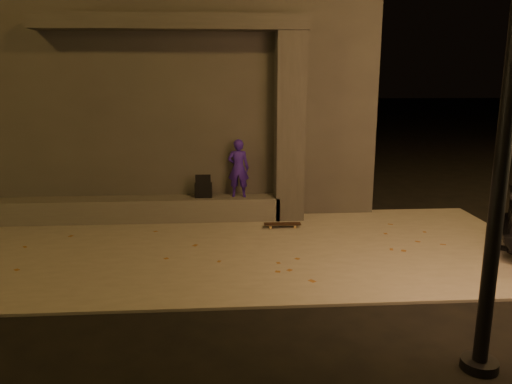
{
  "coord_description": "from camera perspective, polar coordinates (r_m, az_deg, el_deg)",
  "views": [
    {
      "loc": [
        0.38,
        -5.87,
        2.81
      ],
      "look_at": [
        0.93,
        2.0,
        0.98
      ],
      "focal_mm": 35.0,
      "sensor_mm": 36.0,
      "label": 1
    }
  ],
  "objects": [
    {
      "name": "ground",
      "position": [
        6.52,
        -7.09,
        -12.6
      ],
      "size": [
        120.0,
        120.0,
        0.0
      ],
      "primitive_type": "plane",
      "color": "black",
      "rests_on": "ground"
    },
    {
      "name": "sidewalk",
      "position": [
        8.36,
        -6.39,
        -6.54
      ],
      "size": [
        11.0,
        4.4,
        0.04
      ],
      "primitive_type": "cube",
      "color": "slate",
      "rests_on": "ground"
    },
    {
      "name": "building",
      "position": [
        12.44,
        -10.57,
        11.9
      ],
      "size": [
        9.0,
        5.1,
        5.22
      ],
      "color": "#393634",
      "rests_on": "ground"
    },
    {
      "name": "ledge",
      "position": [
        10.13,
        -14.54,
        -1.94
      ],
      "size": [
        6.0,
        0.55,
        0.45
      ],
      "primitive_type": "cube",
      "color": "#53504B",
      "rests_on": "sidewalk"
    },
    {
      "name": "column",
      "position": [
        9.76,
        3.85,
        7.31
      ],
      "size": [
        0.55,
        0.55,
        3.6
      ],
      "primitive_type": "cube",
      "color": "#393634",
      "rests_on": "sidewalk"
    },
    {
      "name": "canopy",
      "position": [
        9.76,
        -9.63,
        18.57
      ],
      "size": [
        5.0,
        0.7,
        0.28
      ],
      "primitive_type": "cube",
      "color": "#393634",
      "rests_on": "column"
    },
    {
      "name": "skateboarder",
      "position": [
        9.79,
        -2.03,
        2.74
      ],
      "size": [
        0.45,
        0.33,
        1.14
      ],
      "primitive_type": "imported",
      "rotation": [
        0.0,
        0.0,
        2.99
      ],
      "color": "#2E1691",
      "rests_on": "ledge"
    },
    {
      "name": "backpack",
      "position": [
        9.87,
        -6.03,
        0.33
      ],
      "size": [
        0.34,
        0.22,
        0.47
      ],
      "rotation": [
        0.0,
        0.0,
        -0.02
      ],
      "color": "black",
      "rests_on": "ledge"
    },
    {
      "name": "skateboard",
      "position": [
        9.41,
        3.04,
        -3.7
      ],
      "size": [
        0.69,
        0.19,
        0.08
      ],
      "rotation": [
        0.0,
        0.0,
        -0.02
      ],
      "color": "black",
      "rests_on": "sidewalk"
    }
  ]
}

